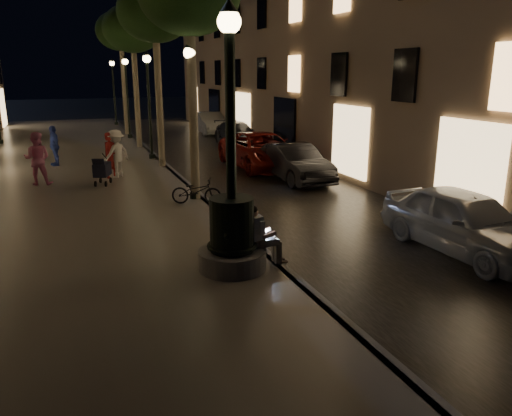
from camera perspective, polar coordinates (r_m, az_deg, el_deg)
name	(u,v)px	position (r m, az deg, el deg)	size (l,w,h in m)	color
ground	(163,166)	(22.88, -10.59, 4.74)	(120.00, 120.00, 0.00)	black
cobble_lane	(227,162)	(23.58, -3.38, 5.31)	(6.00, 45.00, 0.02)	black
promenade	(68,170)	(22.51, -20.67, 4.09)	(8.00, 45.00, 0.20)	slate
curb_strip	(163,164)	(22.86, -10.60, 4.98)	(0.25, 45.00, 0.20)	#59595B
building_right	(333,5)	(28.96, 8.74, 21.93)	(8.00, 36.00, 15.00)	brown
fountain_lamppost	(232,221)	(10.06, -2.78, -1.54)	(1.40, 1.40, 5.21)	#59595B
seated_man_laptop	(260,233)	(10.35, 0.47, -2.90)	(0.92, 0.31, 1.30)	gray
tree_second	(155,13)	(21.59, -11.50, 20.97)	(3.00, 3.00, 7.40)	#6B604C
tree_third	(132,30)	(27.47, -13.95, 19.18)	(3.00, 3.00, 7.20)	#6B604C
tree_far	(120,32)	(33.44, -15.24, 18.85)	(3.00, 3.00, 7.50)	#6B604C
lamp_curb_a	(191,102)	(15.61, -7.42, 11.97)	(0.36, 0.36, 4.81)	black
lamp_curb_b	(149,92)	(23.45, -12.18, 12.88)	(0.36, 0.36, 4.81)	black
lamp_curb_c	(127,86)	(31.38, -14.57, 13.30)	(0.36, 0.36, 4.81)	black
lamp_curb_d	(113,83)	(39.33, -15.99, 13.54)	(0.36, 0.36, 4.81)	black
stroller	(102,170)	(18.54, -17.18, 4.21)	(0.70, 1.09, 1.11)	black
car_front	(465,221)	(12.60, 22.73, -1.42)	(1.78, 4.42, 1.50)	#ACB0B4
car_second	(294,163)	(19.38, 4.40, 5.18)	(1.50, 4.30, 1.42)	black
car_third	(262,151)	(21.93, 0.69, 6.57)	(2.54, 5.50, 1.53)	maroon
car_rear	(237,134)	(28.83, -2.21, 8.47)	(1.83, 4.50, 1.31)	#2B2B30
car_fifth	(210,123)	(34.21, -5.31, 9.65)	(1.55, 4.43, 1.46)	#999994
pedestrian_red	(111,155)	(19.68, -16.26, 5.80)	(0.63, 0.41, 1.72)	#AA2422
pedestrian_pink	(37,158)	(19.36, -23.72, 5.20)	(0.91, 0.71, 1.88)	#CF6D9F
pedestrian_white	(116,154)	(19.73, -15.68, 6.00)	(1.17, 0.67, 1.81)	white
pedestrian_blue	(54,146)	(23.09, -22.07, 6.62)	(1.00, 0.42, 1.70)	#283C95
bicycle	(196,191)	(15.30, -6.82, 1.93)	(0.53, 1.53, 0.80)	black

